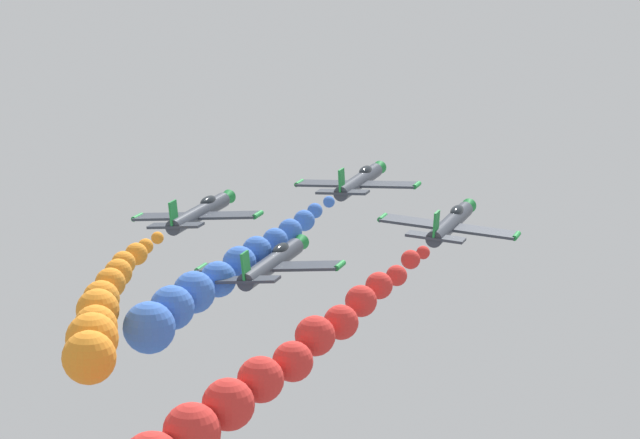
{
  "coord_description": "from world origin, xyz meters",
  "views": [
    {
      "loc": [
        31.04,
        -92.8,
        96.75
      ],
      "look_at": [
        0.0,
        0.0,
        73.02
      ],
      "focal_mm": 82.6,
      "sensor_mm": 36.0,
      "label": 1
    }
  ],
  "objects_px": {
    "airplane_lead": "(359,181)",
    "airplane_left_inner": "(200,212)",
    "airplane_left_outer": "(272,262)",
    "airplane_right_inner": "(451,223)"
  },
  "relations": [
    {
      "from": "airplane_lead",
      "to": "airplane_right_inner",
      "type": "xyz_separation_m",
      "value": [
        9.37,
        -9.65,
        -0.28
      ]
    },
    {
      "from": "airplane_right_inner",
      "to": "airplane_left_outer",
      "type": "distance_m",
      "value": 14.06
    },
    {
      "from": "airplane_lead",
      "to": "airplane_left_outer",
      "type": "xyz_separation_m",
      "value": [
        0.66,
        -20.66,
        -0.94
      ]
    },
    {
      "from": "airplane_left_inner",
      "to": "airplane_left_outer",
      "type": "height_order",
      "value": "airplane_left_inner"
    },
    {
      "from": "airplane_left_outer",
      "to": "airplane_right_inner",
      "type": "bearing_deg",
      "value": 51.64
    },
    {
      "from": "airplane_right_inner",
      "to": "airplane_lead",
      "type": "bearing_deg",
      "value": 134.16
    },
    {
      "from": "airplane_lead",
      "to": "airplane_left_inner",
      "type": "distance_m",
      "value": 13.6
    },
    {
      "from": "airplane_lead",
      "to": "airplane_left_inner",
      "type": "bearing_deg",
      "value": -128.84
    },
    {
      "from": "airplane_left_inner",
      "to": "airplane_left_outer",
      "type": "relative_size",
      "value": 1.0
    },
    {
      "from": "airplane_lead",
      "to": "airplane_right_inner",
      "type": "bearing_deg",
      "value": -45.84
    }
  ]
}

